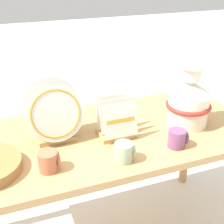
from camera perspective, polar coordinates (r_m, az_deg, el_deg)
display_table at (r=1.57m, az=-0.00°, el=-6.47°), size 1.43×0.69×0.71m
ceramic_vase at (r=1.59m, az=13.89°, el=2.03°), size 0.23×0.23×0.32m
dish_rack_round_plates at (r=1.43m, az=-10.57°, el=-0.29°), size 0.26×0.17×0.28m
dish_rack_square_plates at (r=1.47m, az=0.79°, el=-2.16°), size 0.17×0.15×0.18m
mug_sage_glaze at (r=1.30m, az=2.32°, el=-7.31°), size 0.09×0.08×0.08m
mug_plum_glaze at (r=1.42m, az=11.91°, el=-4.72°), size 0.09×0.08×0.08m
mug_terracotta_glaze at (r=1.27m, az=-11.40°, el=-8.80°), size 0.09×0.08×0.08m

